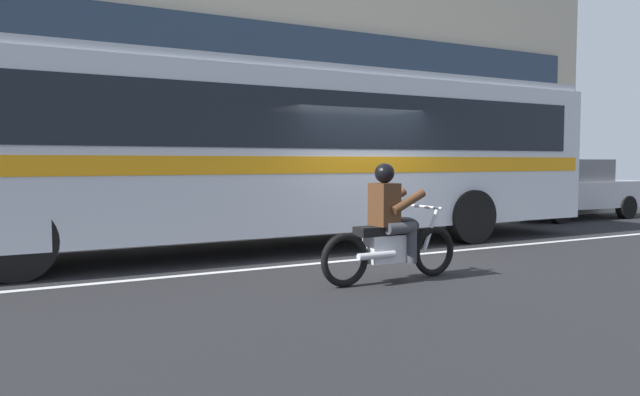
{
  "coord_description": "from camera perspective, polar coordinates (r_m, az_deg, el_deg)",
  "views": [
    {
      "loc": [
        -5.33,
        -8.61,
        1.59
      ],
      "look_at": [
        -1.0,
        -0.34,
        1.0
      ],
      "focal_mm": 32.87,
      "sensor_mm": 36.0,
      "label": 1
    }
  ],
  "objects": [
    {
      "name": "ground_plane",
      "position": [
        10.25,
        4.08,
        -5.33
      ],
      "size": [
        60.0,
        60.0,
        0.0
      ],
      "primitive_type": "plane",
      "color": "black"
    },
    {
      "name": "fire_hydrant",
      "position": [
        16.78,
        14.8,
        -0.19
      ],
      "size": [
        0.22,
        0.3,
        0.75
      ],
      "color": "#4C8C3F",
      "rests_on": "sidewalk_curb"
    },
    {
      "name": "parked_sedan_curbside",
      "position": [
        17.64,
        22.91,
        0.91
      ],
      "size": [
        4.33,
        1.9,
        1.64
      ],
      "color": "silver",
      "rests_on": "ground_plane"
    },
    {
      "name": "sidewalk_curb",
      "position": [
        14.79,
        -6.38,
        -2.31
      ],
      "size": [
        28.0,
        3.8,
        0.15
      ],
      "primitive_type": "cube",
      "color": "#A39E93",
      "rests_on": "ground_plane"
    },
    {
      "name": "lane_center_stripe",
      "position": [
        9.75,
        5.95,
        -5.78
      ],
      "size": [
        26.6,
        0.14,
        0.01
      ],
      "primitive_type": "cube",
      "color": "silver",
      "rests_on": "ground_plane"
    },
    {
      "name": "transit_bus",
      "position": [
        10.65,
        -4.75,
        5.17
      ],
      "size": [
        13.4,
        2.76,
        3.22
      ],
      "color": "silver",
      "rests_on": "ground_plane"
    },
    {
      "name": "motorcycle_with_rider",
      "position": [
        7.78,
        6.9,
        -3.32
      ],
      "size": [
        2.14,
        0.64,
        1.56
      ],
      "color": "black",
      "rests_on": "ground_plane"
    }
  ]
}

